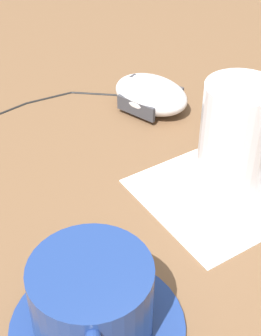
# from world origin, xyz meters

# --- Properties ---
(ground_plane) EXTENTS (3.00, 3.00, 0.00)m
(ground_plane) POSITION_xyz_m (0.00, 0.00, 0.00)
(ground_plane) COLOR brown
(saucer) EXTENTS (0.13, 0.13, 0.01)m
(saucer) POSITION_xyz_m (0.05, -0.11, 0.00)
(saucer) COLOR navy
(saucer) RESTS_ON ground
(coffee_cup) EXTENTS (0.10, 0.09, 0.06)m
(coffee_cup) POSITION_xyz_m (0.05, -0.11, 0.04)
(coffee_cup) COLOR navy
(coffee_cup) RESTS_ON saucer
(computer_mouse) EXTENTS (0.10, 0.08, 0.04)m
(computer_mouse) POSITION_xyz_m (-0.14, 0.14, 0.02)
(computer_mouse) COLOR silver
(computer_mouse) RESTS_ON ground
(napkin_under_glass) EXTENTS (0.16, 0.16, 0.00)m
(napkin_under_glass) POSITION_xyz_m (0.01, 0.08, 0.00)
(napkin_under_glass) COLOR white
(napkin_under_glass) RESTS_ON ground
(drinking_glass) EXTENTS (0.07, 0.07, 0.12)m
(drinking_glass) POSITION_xyz_m (0.02, 0.08, 0.06)
(drinking_glass) COLOR silver
(drinking_glass) RESTS_ON napkin_under_glass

